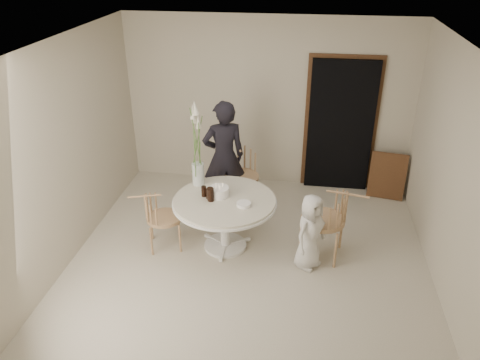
# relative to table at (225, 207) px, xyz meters

# --- Properties ---
(ground) EXTENTS (4.50, 4.50, 0.00)m
(ground) POSITION_rel_table_xyz_m (0.35, -0.25, -0.62)
(ground) COLOR beige
(ground) RESTS_ON ground
(room_shell) EXTENTS (4.50, 4.50, 4.50)m
(room_shell) POSITION_rel_table_xyz_m (0.35, -0.25, 1.00)
(room_shell) COLOR white
(room_shell) RESTS_ON ground
(doorway) EXTENTS (1.00, 0.10, 2.10)m
(doorway) POSITION_rel_table_xyz_m (1.50, 1.94, 0.43)
(doorway) COLOR black
(doorway) RESTS_ON ground
(door_trim) EXTENTS (1.12, 0.03, 2.22)m
(door_trim) POSITION_rel_table_xyz_m (1.50, 1.98, 0.49)
(door_trim) COLOR brown
(door_trim) RESTS_ON ground
(table) EXTENTS (1.33, 1.33, 0.73)m
(table) POSITION_rel_table_xyz_m (0.00, 0.00, 0.00)
(table) COLOR white
(table) RESTS_ON ground
(picture_frame) EXTENTS (0.57, 0.26, 0.73)m
(picture_frame) POSITION_rel_table_xyz_m (2.28, 1.70, -0.25)
(picture_frame) COLOR brown
(picture_frame) RESTS_ON ground
(chair_far) EXTENTS (0.62, 0.65, 0.95)m
(chair_far) POSITION_rel_table_xyz_m (0.02, 1.18, -0.00)
(chair_far) COLOR tan
(chair_far) RESTS_ON ground
(chair_right) EXTENTS (0.64, 0.60, 0.97)m
(chair_right) POSITION_rel_table_xyz_m (1.38, -0.01, 0.01)
(chair_right) COLOR tan
(chair_right) RESTS_ON ground
(chair_left) EXTENTS (0.55, 0.53, 0.80)m
(chair_left) POSITION_rel_table_xyz_m (-0.89, -0.12, -0.10)
(chair_left) COLOR tan
(chair_left) RESTS_ON ground
(girl) EXTENTS (0.72, 0.60, 1.69)m
(girl) POSITION_rel_table_xyz_m (-0.18, 1.01, 0.23)
(girl) COLOR black
(girl) RESTS_ON ground
(boy) EXTENTS (0.54, 0.58, 0.99)m
(boy) POSITION_rel_table_xyz_m (1.09, -0.24, -0.12)
(boy) COLOR silver
(boy) RESTS_ON ground
(birthday_cake) EXTENTS (0.25, 0.25, 0.17)m
(birthday_cake) POSITION_rel_table_xyz_m (-0.08, 0.07, 0.17)
(birthday_cake) COLOR white
(birthday_cake) RESTS_ON table
(cola_tumbler_a) EXTENTS (0.08, 0.08, 0.13)m
(cola_tumbler_a) POSITION_rel_table_xyz_m (-0.20, -0.01, 0.18)
(cola_tumbler_a) COLOR black
(cola_tumbler_a) RESTS_ON table
(cola_tumbler_b) EXTENTS (0.09, 0.09, 0.17)m
(cola_tumbler_b) POSITION_rel_table_xyz_m (-0.16, -0.06, 0.20)
(cola_tumbler_b) COLOR black
(cola_tumbler_b) RESTS_ON table
(cola_tumbler_c) EXTENTS (0.07, 0.07, 0.14)m
(cola_tumbler_c) POSITION_rel_table_xyz_m (-0.27, 0.04, 0.18)
(cola_tumbler_c) COLOR black
(cola_tumbler_c) RESTS_ON table
(cola_tumbler_d) EXTENTS (0.09, 0.09, 0.17)m
(cola_tumbler_d) POSITION_rel_table_xyz_m (-0.17, -0.04, 0.20)
(cola_tumbler_d) COLOR black
(cola_tumbler_d) RESTS_ON table
(plate_stack) EXTENTS (0.24, 0.24, 0.04)m
(plate_stack) POSITION_rel_table_xyz_m (0.26, -0.13, 0.14)
(plate_stack) COLOR white
(plate_stack) RESTS_ON table
(flower_vase) EXTENTS (0.16, 0.16, 1.18)m
(flower_vase) POSITION_rel_table_xyz_m (-0.42, 0.36, 0.57)
(flower_vase) COLOR silver
(flower_vase) RESTS_ON table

